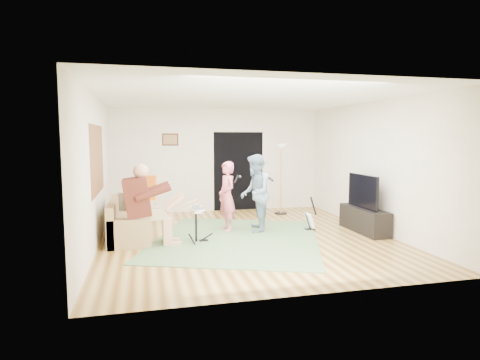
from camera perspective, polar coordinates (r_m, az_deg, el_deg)
The scene contains 19 objects.
floor at distance 7.95m, azimuth 0.88°, elevation -8.14°, with size 6.00×6.00×0.00m, color brown.
walls at distance 7.73m, azimuth 0.90°, elevation 1.61°, with size 5.50×6.00×2.70m, color silver, non-canonical shape.
ceiling at distance 7.74m, azimuth 0.92°, elevation 11.62°, with size 6.00×6.00×0.00m, color white.
window_blinds at distance 7.72m, azimuth -19.66°, elevation 2.75°, with size 2.05×2.05×0.00m, color brown.
doorway at distance 10.78m, azimuth -0.22°, elevation 1.26°, with size 2.10×2.10×0.00m, color black.
picture_frame at distance 10.47m, azimuth -9.90°, elevation 5.69°, with size 0.42×0.03×0.32m, color #3F2314.
area_rug at distance 7.78m, azimuth -0.45°, elevation -8.38°, with size 3.04×3.59×0.02m, color #4F7446.
sofa at distance 8.16m, azimuth -15.86°, elevation -6.20°, with size 0.76×1.85×0.75m.
drummer at distance 7.45m, azimuth -12.84°, elevation -4.69°, with size 0.97×0.54×1.49m.
drum_kit at distance 7.56m, azimuth -6.26°, elevation -6.59°, with size 0.37×0.66×0.68m.
singer at distance 8.37m, azimuth -1.88°, elevation -2.34°, with size 0.53×0.35×1.46m, color #DA5E73.
microphone at distance 8.36m, azimuth -0.54°, elevation 0.13°, with size 0.06×0.06×0.24m, color black, non-canonical shape.
guitarist at distance 8.27m, azimuth 2.18°, elevation -1.91°, with size 0.78×0.61×1.61m, color slate.
guitar_held at distance 8.29m, azimuth 3.51°, elevation 0.12°, with size 0.12×0.60×0.26m, color silver, non-canonical shape.
guitar_spare at distance 8.64m, azimuth 9.91°, elevation -5.69°, with size 0.26×0.23×0.71m.
torchiere_lamp at distance 10.24m, azimuth 5.88°, elevation 1.98°, with size 0.32×0.32×1.79m.
dining_chair at distance 9.47m, azimuth -13.45°, elevation -3.63°, with size 0.59×0.62×1.08m.
tv_cabinet at distance 8.74m, azimuth 17.24°, elevation -5.43°, with size 0.40×1.40×0.50m, color black.
television at distance 8.62m, azimuth 17.08°, elevation -1.54°, with size 0.06×1.06×0.69m, color black.
Camera 1 is at (-1.91, -7.46, 1.94)m, focal length 30.00 mm.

